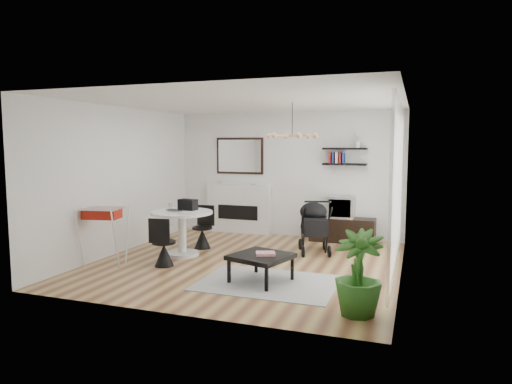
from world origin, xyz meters
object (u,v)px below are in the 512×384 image
(dining_table, at_px, (182,226))
(coffee_table, at_px, (261,257))
(fireplace, at_px, (239,203))
(potted_plant, at_px, (358,273))
(drying_rack, at_px, (104,235))
(crt_tv, at_px, (341,207))
(stroller, at_px, (314,229))
(tv_console, at_px, (342,230))

(dining_table, height_order, coffee_table, dining_table)
(fireplace, xyz_separation_m, potted_plant, (3.17, -4.22, -0.18))
(fireplace, height_order, coffee_table, fireplace)
(fireplace, height_order, dining_table, fireplace)
(dining_table, relative_size, coffee_table, 1.15)
(fireplace, relative_size, dining_table, 1.95)
(drying_rack, distance_m, potted_plant, 4.34)
(crt_tv, bearing_deg, stroller, -106.11)
(tv_console, height_order, crt_tv, crt_tv)
(potted_plant, bearing_deg, dining_table, 150.70)
(tv_console, distance_m, coffee_table, 3.28)
(fireplace, distance_m, drying_rack, 3.53)
(stroller, xyz_separation_m, coffee_table, (-0.33, -2.08, -0.08))
(crt_tv, relative_size, stroller, 0.50)
(crt_tv, height_order, dining_table, crt_tv)
(drying_rack, bearing_deg, stroller, 22.11)
(crt_tv, distance_m, drying_rack, 4.68)
(drying_rack, bearing_deg, dining_table, 37.07)
(tv_console, xyz_separation_m, dining_table, (-2.55, -2.17, 0.29))
(crt_tv, distance_m, potted_plant, 4.14)
(fireplace, relative_size, stroller, 2.07)
(coffee_table, xyz_separation_m, potted_plant, (1.49, -0.85, 0.14))
(tv_console, bearing_deg, fireplace, 176.02)
(dining_table, bearing_deg, crt_tv, 40.66)
(coffee_table, bearing_deg, stroller, 80.84)
(tv_console, xyz_separation_m, crt_tv, (-0.03, -0.00, 0.47))
(fireplace, distance_m, tv_console, 2.41)
(dining_table, relative_size, stroller, 1.06)
(potted_plant, bearing_deg, tv_console, 101.24)
(tv_console, bearing_deg, drying_rack, -137.25)
(drying_rack, height_order, coffee_table, drying_rack)
(crt_tv, xyz_separation_m, dining_table, (-2.52, -2.16, -0.19))
(tv_console, xyz_separation_m, drying_rack, (-3.45, -3.19, 0.27))
(tv_console, height_order, stroller, stroller)
(crt_tv, relative_size, drying_rack, 0.53)
(tv_console, distance_m, crt_tv, 0.47)
(tv_console, height_order, dining_table, dining_table)
(potted_plant, bearing_deg, drying_rack, 168.53)
(fireplace, height_order, crt_tv, fireplace)
(drying_rack, xyz_separation_m, potted_plant, (4.25, -0.86, -0.01))
(coffee_table, bearing_deg, potted_plant, -29.55)
(fireplace, relative_size, potted_plant, 2.13)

